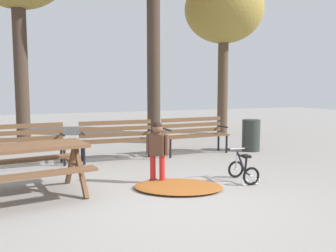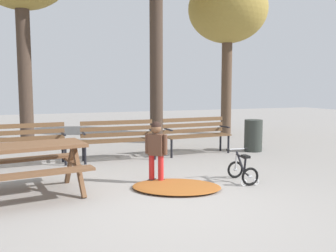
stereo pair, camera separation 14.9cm
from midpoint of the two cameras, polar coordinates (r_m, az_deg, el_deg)
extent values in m
plane|color=gray|center=(5.06, 1.88, -12.24)|extent=(36.00, 36.00, 0.00)
cube|color=brown|center=(5.61, -21.47, -3.05)|extent=(1.89, 1.03, 0.05)
cube|color=brown|center=(5.13, -20.44, -7.15)|extent=(1.82, 0.51, 0.04)
cube|color=brown|center=(6.20, -22.10, -4.95)|extent=(1.82, 0.51, 0.04)
cube|color=brown|center=(5.60, -12.97, -6.77)|extent=(0.15, 0.57, 0.76)
cube|color=brown|center=(6.07, -14.34, -5.80)|extent=(0.15, 0.57, 0.76)
cube|color=brown|center=(5.82, -13.70, -5.66)|extent=(0.25, 1.10, 0.04)
cube|color=brown|center=(7.91, -20.96, -2.64)|extent=(1.60, 0.17, 0.03)
cube|color=brown|center=(7.79, -20.91, -2.77)|extent=(1.60, 0.17, 0.03)
cube|color=brown|center=(7.67, -20.85, -2.90)|extent=(1.60, 0.17, 0.03)
cube|color=brown|center=(7.56, -20.79, -3.03)|extent=(1.60, 0.17, 0.03)
cube|color=brown|center=(7.94, -21.01, -1.89)|extent=(1.60, 0.14, 0.09)
cube|color=brown|center=(7.92, -21.05, -0.93)|extent=(1.60, 0.14, 0.09)
cube|color=brown|center=(7.91, -21.08, 0.03)|extent=(1.60, 0.14, 0.09)
cylinder|color=black|center=(7.69, -15.14, -4.35)|extent=(0.05, 0.05, 0.44)
cylinder|color=black|center=(8.04, -15.56, -3.90)|extent=(0.05, 0.05, 0.44)
cube|color=black|center=(7.81, -15.44, -1.23)|extent=(0.07, 0.40, 0.03)
cube|color=brown|center=(8.12, -7.31, -2.06)|extent=(1.60, 0.12, 0.03)
cube|color=brown|center=(8.01, -7.14, -2.17)|extent=(1.60, 0.12, 0.03)
cube|color=brown|center=(7.89, -6.96, -2.30)|extent=(1.60, 0.12, 0.03)
cube|color=brown|center=(7.77, -6.77, -2.42)|extent=(1.60, 0.12, 0.03)
cube|color=brown|center=(8.15, -7.38, -1.32)|extent=(1.60, 0.09, 0.09)
cube|color=brown|center=(8.13, -7.39, -0.39)|extent=(1.60, 0.09, 0.09)
cube|color=brown|center=(8.12, -7.41, 0.54)|extent=(1.60, 0.09, 0.09)
cylinder|color=black|center=(8.02, -1.53, -3.71)|extent=(0.05, 0.05, 0.44)
cylinder|color=black|center=(8.36, -2.27, -3.30)|extent=(0.05, 0.05, 0.44)
cube|color=black|center=(8.13, -1.92, -0.72)|extent=(0.05, 0.40, 0.03)
cylinder|color=black|center=(7.71, -12.25, -4.25)|extent=(0.05, 0.05, 0.44)
cylinder|color=black|center=(8.06, -12.56, -3.80)|extent=(0.05, 0.05, 0.44)
cube|color=black|center=(7.82, -12.48, -1.14)|extent=(0.05, 0.40, 0.03)
cube|color=brown|center=(8.81, 4.59, -1.38)|extent=(1.60, 0.14, 0.03)
cube|color=brown|center=(8.71, 4.96, -1.48)|extent=(1.60, 0.14, 0.03)
cube|color=brown|center=(8.60, 5.35, -1.57)|extent=(1.60, 0.14, 0.03)
cube|color=brown|center=(8.50, 5.74, -1.67)|extent=(1.60, 0.14, 0.03)
cube|color=brown|center=(8.83, 4.47, -0.71)|extent=(1.60, 0.12, 0.09)
cube|color=brown|center=(8.82, 4.48, 0.15)|extent=(1.60, 0.12, 0.09)
cube|color=brown|center=(8.81, 4.49, 1.02)|extent=(1.60, 0.12, 0.09)
cylinder|color=black|center=(8.94, 9.86, -2.77)|extent=(0.05, 0.05, 0.44)
cylinder|color=black|center=(9.23, 8.63, -2.46)|extent=(0.05, 0.05, 0.44)
cube|color=black|center=(9.03, 9.28, -0.11)|extent=(0.06, 0.40, 0.03)
cylinder|color=black|center=(8.21, 1.08, -3.47)|extent=(0.05, 0.05, 0.44)
cylinder|color=black|center=(8.54, 0.07, -3.10)|extent=(0.05, 0.05, 0.44)
cube|color=black|center=(8.32, 0.56, -0.56)|extent=(0.06, 0.40, 0.03)
cylinder|color=red|center=(6.06, -0.42, -6.81)|extent=(0.09, 0.09, 0.47)
cube|color=black|center=(6.11, -0.42, -8.69)|extent=(0.17, 0.18, 0.06)
cylinder|color=red|center=(6.12, -1.86, -6.68)|extent=(0.09, 0.09, 0.47)
cube|color=black|center=(6.17, -1.85, -8.55)|extent=(0.17, 0.18, 0.06)
cube|color=brown|center=(6.01, -1.15, -2.93)|extent=(0.28, 0.27, 0.35)
sphere|color=brown|center=(5.97, -1.16, -0.33)|extent=(0.17, 0.17, 0.17)
sphere|color=black|center=(5.97, -1.16, -0.08)|extent=(0.17, 0.17, 0.17)
cylinder|color=brown|center=(5.95, 0.29, -2.93)|extent=(0.07, 0.07, 0.33)
cylinder|color=brown|center=(6.07, -2.56, -2.75)|extent=(0.07, 0.07, 0.33)
torus|color=black|center=(6.57, 11.09, -6.67)|extent=(0.30, 0.06, 0.30)
cylinder|color=silver|center=(6.57, 11.09, -6.67)|extent=(0.05, 0.04, 0.04)
torus|color=black|center=(6.12, 13.35, -7.67)|extent=(0.30, 0.06, 0.30)
cylinder|color=silver|center=(6.12, 13.35, -7.67)|extent=(0.05, 0.04, 0.04)
torus|color=white|center=(6.09, 12.42, -8.63)|extent=(0.11, 0.03, 0.11)
torus|color=white|center=(6.20, 14.22, -8.42)|extent=(0.11, 0.03, 0.11)
cylinder|color=black|center=(6.37, 11.87, -5.51)|extent=(0.06, 0.31, 0.32)
cylinder|color=black|center=(6.24, 12.56, -5.97)|extent=(0.04, 0.08, 0.27)
cylinder|color=black|center=(6.20, 12.89, -7.38)|extent=(0.04, 0.20, 0.05)
cylinder|color=silver|center=(6.51, 11.20, -5.34)|extent=(0.04, 0.07, 0.32)
cylinder|color=black|center=(6.34, 11.98, -4.66)|extent=(0.06, 0.32, 0.05)
cube|color=black|center=(6.19, 12.68, -4.65)|extent=(0.10, 0.18, 0.04)
cylinder|color=silver|center=(6.46, 11.32, -3.54)|extent=(0.34, 0.05, 0.02)
cylinder|color=black|center=(6.38, 9.97, -3.63)|extent=(0.05, 0.04, 0.04)
cylinder|color=black|center=(6.54, 12.65, -3.45)|extent=(0.05, 0.04, 0.04)
ellipsoid|color=#9E5623|center=(5.81, 2.07, -9.42)|extent=(1.68, 1.50, 0.07)
cylinder|color=#2D332D|center=(9.30, 13.59, -1.45)|extent=(0.44, 0.44, 0.78)
cylinder|color=#423328|center=(10.49, -21.01, 7.40)|extent=(0.36, 0.36, 3.79)
cylinder|color=#423328|center=(10.40, -1.42, 9.73)|extent=(0.37, 0.37, 4.48)
cylinder|color=brown|center=(12.51, 9.43, 6.17)|extent=(0.34, 0.34, 3.22)
ellipsoid|color=olive|center=(12.76, 9.63, 17.51)|extent=(2.60, 2.60, 2.20)
camera|label=1|loc=(0.07, -89.39, 0.07)|focal=39.14mm
camera|label=2|loc=(0.07, 90.61, -0.07)|focal=39.14mm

